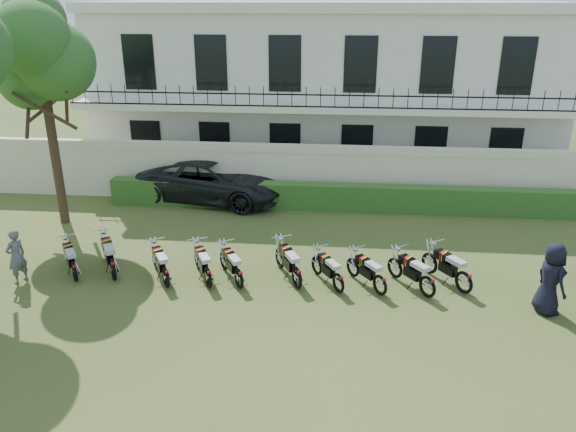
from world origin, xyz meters
name	(u,v)px	position (x,y,z in m)	size (l,w,h in m)	color
ground	(304,304)	(0.00, 0.00, 0.00)	(100.00, 100.00, 0.00)	#30471C
perimeter_wall	(318,174)	(0.00, 8.00, 1.17)	(30.00, 0.35, 2.30)	beige
hedge	(343,197)	(1.00, 7.20, 0.50)	(18.00, 0.60, 1.00)	#224E1C
building	(325,85)	(0.00, 13.96, 3.71)	(20.40, 9.60, 7.40)	silver
tree_west_near	(40,53)	(-8.96, 5.00, 5.89)	(3.40, 3.20, 7.90)	#473323
motorcycle_0	(74,267)	(-6.59, 0.64, 0.46)	(1.11, 1.57, 1.00)	black
motorcycle_1	(112,265)	(-5.52, 0.81, 0.51)	(1.11, 1.81, 1.11)	black
motorcycle_2	(166,273)	(-3.90, 0.53, 0.47)	(1.04, 1.67, 1.03)	black
motorcycle_3	(208,273)	(-2.72, 0.62, 0.48)	(0.97, 1.73, 1.03)	black
motorcycle_4	(239,274)	(-1.87, 0.66, 0.46)	(1.01, 1.64, 1.01)	black
motorcycle_5	(297,273)	(-0.27, 0.81, 0.50)	(1.00, 1.85, 1.09)	black
motorcycle_6	(338,279)	(0.88, 0.68, 0.45)	(1.00, 1.56, 0.97)	black
motorcycle_7	(380,280)	(2.00, 0.66, 0.46)	(1.12, 1.54, 0.99)	black
motorcycle_8	(428,282)	(3.26, 0.65, 0.48)	(1.21, 1.61, 1.05)	black
motorcycle_9	(464,277)	(4.28, 0.97, 0.50)	(1.19, 1.72, 1.09)	black
suv	(213,180)	(-4.18, 7.86, 0.82)	(2.71, 5.87, 1.63)	black
inspector	(16,256)	(-8.15, 0.49, 0.80)	(0.59, 0.39, 1.61)	slate
officer_3	(551,279)	(6.21, 0.18, 0.96)	(0.94, 0.61, 1.92)	black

